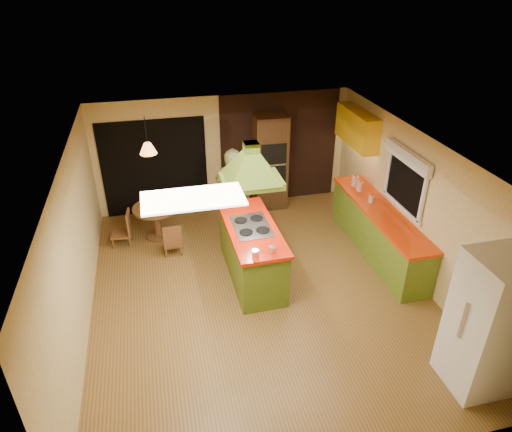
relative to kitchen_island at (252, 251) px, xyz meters
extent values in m
plane|color=olive|center=(0.03, -0.42, -0.51)|extent=(6.50, 6.50, 0.00)
plane|color=beige|center=(0.03, 2.83, 0.74)|extent=(5.50, 0.00, 5.50)
plane|color=beige|center=(0.03, -3.67, 0.74)|extent=(5.50, 0.00, 5.50)
plane|color=beige|center=(-2.72, -0.42, 0.74)|extent=(0.00, 6.50, 6.50)
plane|color=beige|center=(2.78, -0.42, 0.74)|extent=(0.00, 6.50, 6.50)
plane|color=silver|center=(0.03, -0.42, 1.99)|extent=(6.50, 6.50, 0.00)
cube|color=#381E14|center=(1.28, 2.81, 0.74)|extent=(2.64, 0.03, 2.50)
cube|color=black|center=(-1.47, 2.81, 0.54)|extent=(2.20, 0.03, 2.10)
cube|color=olive|center=(2.48, 0.18, -0.08)|extent=(0.58, 3.00, 0.86)
cube|color=#E53807|center=(2.48, 0.18, 0.38)|extent=(0.62, 3.05, 0.06)
cube|color=yellow|center=(2.60, 1.78, 1.44)|extent=(0.34, 1.40, 0.70)
cube|color=black|center=(2.75, -0.02, 1.04)|extent=(0.03, 1.16, 0.96)
cube|color=white|center=(2.70, -0.02, 1.51)|extent=(0.10, 1.35, 0.22)
cube|color=white|center=(-1.07, -1.62, 1.97)|extent=(1.20, 0.60, 0.03)
cube|color=#566E1B|center=(0.00, 0.00, -0.04)|extent=(0.79, 1.97, 0.96)
cube|color=red|center=(0.00, 0.00, 0.47)|extent=(0.86, 2.06, 0.06)
cube|color=silver|center=(0.00, 0.00, 0.51)|extent=(0.61, 0.87, 0.02)
cube|color=#57701C|center=(0.00, 0.00, 1.34)|extent=(0.96, 0.69, 0.11)
pyramid|color=#57701C|center=(0.00, 0.00, 1.84)|extent=(0.96, 0.69, 0.45)
cube|color=#57701C|center=(0.00, 0.00, 1.91)|extent=(0.22, 0.22, 0.14)
imported|color=brown|center=(-0.05, 1.37, 0.43)|extent=(0.82, 0.70, 1.89)
cube|color=white|center=(2.37, -2.93, 0.47)|extent=(0.81, 0.77, 1.97)
cube|color=#4E3119|center=(1.00, 2.53, 0.54)|extent=(0.71, 0.60, 2.11)
cube|color=black|center=(1.00, 2.23, 0.84)|extent=(0.54, 0.04, 0.45)
cube|color=black|center=(1.00, 2.23, 0.34)|extent=(0.54, 0.04, 0.45)
cylinder|color=brown|center=(-1.55, 1.72, 0.14)|extent=(0.90, 0.90, 0.05)
cylinder|color=brown|center=(-1.55, 1.72, -0.18)|extent=(0.14, 0.14, 0.63)
cylinder|color=brown|center=(-1.55, 1.72, -0.49)|extent=(0.50, 0.50, 0.05)
cone|color=#FF9E3F|center=(-1.55, 1.72, 1.39)|extent=(0.35, 0.35, 0.21)
cylinder|color=beige|center=(2.43, 1.25, 0.50)|extent=(0.14, 0.14, 0.20)
cylinder|color=beige|center=(2.43, 1.02, 0.50)|extent=(0.15, 0.15, 0.19)
cylinder|color=beige|center=(2.43, 0.51, 0.48)|extent=(0.13, 0.13, 0.14)
camera|label=1|loc=(-1.45, -6.40, 4.41)|focal=32.00mm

